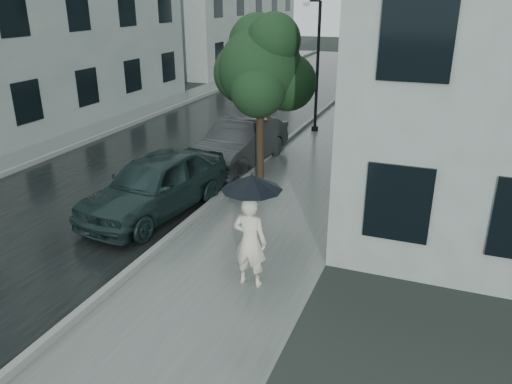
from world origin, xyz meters
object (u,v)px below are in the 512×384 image
at_px(pedestrian, 250,242).
at_px(street_tree, 261,67).
at_px(car_near, 156,184).
at_px(car_far, 240,143).
at_px(lamp_post, 314,57).

distance_m(pedestrian, street_tree, 6.52).
bearing_deg(car_near, car_far, 91.86).
height_order(pedestrian, car_far, pedestrian).
bearing_deg(street_tree, pedestrian, -71.49).
xyz_separation_m(lamp_post, car_near, (-1.51, -9.48, -2.15)).
bearing_deg(pedestrian, street_tree, -70.82).
relative_size(street_tree, car_far, 1.08).
distance_m(pedestrian, car_far, 7.31).
bearing_deg(car_far, lamp_post, 83.33).
relative_size(pedestrian, car_near, 0.40).
bearing_deg(car_near, pedestrian, -25.25).
xyz_separation_m(street_tree, car_far, (-1.07, 0.91, -2.56)).
xyz_separation_m(pedestrian, car_far, (-2.99, 6.67, -0.17)).
bearing_deg(street_tree, lamp_post, 90.47).
height_order(car_near, car_far, car_near).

